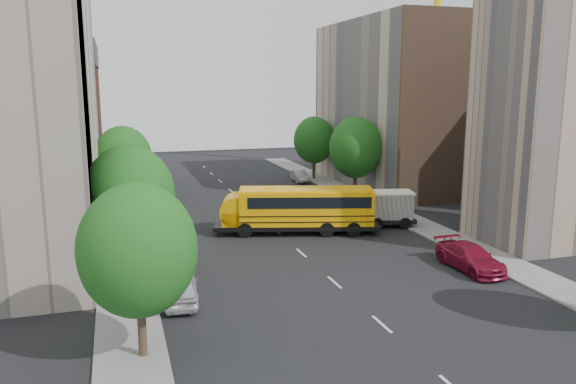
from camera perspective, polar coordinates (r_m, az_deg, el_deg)
name	(u,v)px	position (r m, az deg, el deg)	size (l,w,h in m)	color
ground	(292,245)	(39.94, 0.44, -5.41)	(120.00, 120.00, 0.00)	black
sidewalk_left	(122,239)	(42.99, -16.49, -4.60)	(3.00, 80.00, 0.12)	slate
sidewalk_right	(403,217)	(48.83, 11.60, -2.53)	(3.00, 80.00, 0.12)	slate
lane_markings	(258,214)	(49.25, -3.10, -2.28)	(0.15, 64.00, 0.01)	silver
building_left_cream	(15,102)	(43.00, -26.01, 8.19)	(10.00, 26.00, 20.00)	beige
building_left_redbrick	(51,129)	(65.00, -22.93, 5.88)	(10.00, 15.00, 13.00)	maroon
building_right_near	(557,124)	(43.73, 25.67, 6.28)	(10.00, 7.00, 17.00)	tan
building_right_far	(392,105)	(63.87, 10.55, 8.73)	(10.00, 22.00, 18.00)	#C1A996
building_right_sidewall	(448,109)	(54.38, 15.99, 8.15)	(10.10, 0.30, 18.00)	brown
street_tree_0	(138,250)	(23.46, -15.00, -5.75)	(4.80, 4.80, 7.41)	#38281C
street_tree_1	(130,196)	(33.12, -15.79, -0.42)	(5.12, 5.12, 7.90)	#38281C
street_tree_2	(123,159)	(50.92, -16.40, 3.25)	(4.99, 4.99, 7.71)	#38281C
street_tree_4	(356,148)	(55.71, 6.89, 4.49)	(5.25, 5.25, 8.10)	#38281C
street_tree_5	(314,140)	(66.81, 2.67, 5.29)	(4.86, 4.86, 7.51)	#38281C
school_bus	(295,208)	(42.71, 0.74, -1.60)	(12.82, 6.12, 3.54)	black
safari_truck	(373,208)	(45.25, 8.67, -1.62)	(6.99, 3.86, 2.84)	black
parked_car_0	(180,289)	(30.12, -10.87, -9.61)	(1.80, 4.46, 1.52)	silver
parked_car_1	(149,218)	(46.33, -13.99, -2.57)	(1.45, 4.15, 1.37)	white
parked_car_2	(139,193)	(56.85, -14.87, -0.14)	(2.31, 5.00, 1.39)	black
parked_car_3	(470,257)	(36.36, 18.02, -6.33)	(2.17, 5.35, 1.55)	maroon
parked_car_4	(355,201)	(52.19, 6.87, -0.87)	(1.51, 3.75, 1.28)	#333D59
parked_car_5	(300,176)	(65.46, 1.19, 1.61)	(1.39, 3.98, 1.31)	gray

